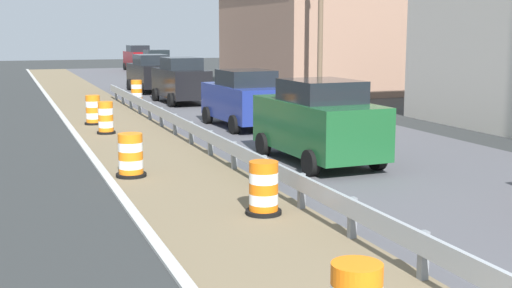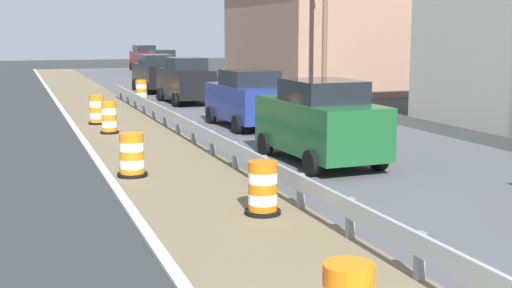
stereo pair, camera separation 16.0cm
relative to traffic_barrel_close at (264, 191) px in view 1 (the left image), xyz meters
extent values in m
cube|color=slate|center=(0.84, -3.95, -0.11)|extent=(0.12, 0.12, 0.70)
cube|color=slate|center=(0.84, -1.92, -0.11)|extent=(0.12, 0.12, 0.70)
cube|color=slate|center=(0.84, 0.12, -0.11)|extent=(0.12, 0.12, 0.70)
cube|color=slate|center=(0.84, 2.15, -0.11)|extent=(0.12, 0.12, 0.70)
cube|color=slate|center=(0.84, 4.18, -0.11)|extent=(0.12, 0.12, 0.70)
cube|color=slate|center=(0.84, 6.21, -0.11)|extent=(0.12, 0.12, 0.70)
cube|color=slate|center=(0.84, 8.25, -0.11)|extent=(0.12, 0.12, 0.70)
cube|color=slate|center=(0.84, 10.28, -0.11)|extent=(0.12, 0.12, 0.70)
cube|color=slate|center=(0.84, 12.31, -0.11)|extent=(0.12, 0.12, 0.70)
cube|color=slate|center=(0.84, 14.34, -0.11)|extent=(0.12, 0.12, 0.70)
cube|color=slate|center=(0.84, 16.38, -0.11)|extent=(0.12, 0.12, 0.70)
cube|color=slate|center=(0.84, 18.41, -0.11)|extent=(0.12, 0.12, 0.70)
cube|color=slate|center=(0.84, 20.44, -0.11)|extent=(0.12, 0.12, 0.70)
cube|color=slate|center=(0.84, 22.47, -0.11)|extent=(0.12, 0.12, 0.70)
cylinder|color=orange|center=(-1.23, -5.74, 0.53)|extent=(0.54, 0.54, 0.22)
cylinder|color=orange|center=(0.00, 0.00, -0.35)|extent=(0.55, 0.55, 0.20)
cylinder|color=white|center=(0.00, 0.00, -0.15)|extent=(0.55, 0.55, 0.20)
cylinder|color=orange|center=(0.00, 0.00, 0.05)|extent=(0.55, 0.55, 0.20)
cylinder|color=white|center=(0.00, 0.00, 0.25)|extent=(0.55, 0.55, 0.20)
cylinder|color=orange|center=(0.00, 0.00, 0.46)|extent=(0.55, 0.55, 0.20)
cylinder|color=black|center=(0.00, 0.00, -0.42)|extent=(0.69, 0.69, 0.08)
cylinder|color=orange|center=(-1.74, 4.21, -0.35)|extent=(0.58, 0.58, 0.21)
cylinder|color=white|center=(-1.74, 4.21, -0.14)|extent=(0.58, 0.58, 0.21)
cylinder|color=orange|center=(-1.74, 4.21, 0.06)|extent=(0.58, 0.58, 0.21)
cylinder|color=white|center=(-1.74, 4.21, 0.27)|extent=(0.58, 0.58, 0.21)
cylinder|color=orange|center=(-1.74, 4.21, 0.48)|extent=(0.58, 0.58, 0.21)
cylinder|color=black|center=(-1.74, 4.21, -0.42)|extent=(0.72, 0.72, 0.08)
cylinder|color=orange|center=(-1.30, 11.29, -0.35)|extent=(0.50, 0.50, 0.22)
cylinder|color=white|center=(-1.30, 11.29, -0.13)|extent=(0.50, 0.50, 0.22)
cylinder|color=orange|center=(-1.30, 11.29, 0.09)|extent=(0.50, 0.50, 0.22)
cylinder|color=white|center=(-1.30, 11.29, 0.31)|extent=(0.50, 0.50, 0.22)
cylinder|color=orange|center=(-1.30, 11.29, 0.52)|extent=(0.50, 0.50, 0.22)
cylinder|color=black|center=(-1.30, 11.29, -0.42)|extent=(0.63, 0.63, 0.08)
cylinder|color=orange|center=(-1.40, 13.77, -0.35)|extent=(0.52, 0.52, 0.22)
cylinder|color=white|center=(-1.40, 13.77, -0.13)|extent=(0.52, 0.52, 0.22)
cylinder|color=orange|center=(-1.40, 13.77, 0.09)|extent=(0.52, 0.52, 0.22)
cylinder|color=white|center=(-1.40, 13.77, 0.30)|extent=(0.52, 0.52, 0.22)
cylinder|color=orange|center=(-1.40, 13.77, 0.52)|extent=(0.52, 0.52, 0.22)
cylinder|color=black|center=(-1.40, 13.77, -0.42)|extent=(0.66, 0.66, 0.08)
cylinder|color=orange|center=(1.70, 21.56, -0.35)|extent=(0.55, 0.55, 0.21)
cylinder|color=white|center=(1.70, 21.56, -0.14)|extent=(0.55, 0.55, 0.21)
cylinder|color=orange|center=(1.70, 21.56, 0.06)|extent=(0.55, 0.55, 0.21)
cylinder|color=white|center=(1.70, 21.56, 0.27)|extent=(0.55, 0.55, 0.21)
cylinder|color=orange|center=(1.70, 21.56, 0.48)|extent=(0.55, 0.55, 0.21)
cylinder|color=black|center=(1.70, 21.56, -0.42)|extent=(0.69, 0.69, 0.08)
cube|color=black|center=(3.43, 26.41, 0.48)|extent=(1.93, 4.61, 1.24)
cube|color=black|center=(3.43, 26.23, 1.38)|extent=(1.68, 2.14, 0.56)
cylinder|color=black|center=(2.48, 27.89, -0.14)|extent=(0.24, 0.65, 0.64)
cylinder|color=black|center=(4.29, 27.94, -0.14)|extent=(0.24, 0.65, 0.64)
cylinder|color=black|center=(2.57, 24.89, -0.14)|extent=(0.24, 0.65, 0.64)
cylinder|color=black|center=(4.37, 24.94, -0.14)|extent=(0.24, 0.65, 0.64)
cube|color=#195128|center=(7.08, 41.24, 0.41)|extent=(1.91, 4.53, 1.09)
cube|color=black|center=(7.08, 41.42, 1.23)|extent=(1.70, 2.09, 0.56)
cylinder|color=black|center=(8.03, 39.76, -0.14)|extent=(0.23, 0.64, 0.64)
cylinder|color=black|center=(6.16, 39.74, -0.14)|extent=(0.23, 0.64, 0.64)
cylinder|color=black|center=(8.00, 42.73, -0.14)|extent=(0.23, 0.64, 0.64)
cylinder|color=black|center=(6.13, 42.71, -0.14)|extent=(0.23, 0.64, 0.64)
cube|color=navy|center=(3.60, 11.11, 0.46)|extent=(2.01, 4.29, 1.19)
cube|color=black|center=(3.61, 10.94, 1.33)|extent=(1.74, 2.00, 0.56)
cylinder|color=black|center=(2.62, 12.46, -0.14)|extent=(0.25, 0.65, 0.64)
cylinder|color=black|center=(4.47, 12.53, -0.14)|extent=(0.25, 0.65, 0.64)
cylinder|color=black|center=(2.74, 9.68, -0.14)|extent=(0.25, 0.65, 0.64)
cylinder|color=black|center=(4.58, 9.75, -0.14)|extent=(0.25, 0.65, 0.64)
cube|color=maroon|center=(6.79, 47.33, 0.53)|extent=(1.98, 4.32, 1.33)
cube|color=black|center=(6.79, 47.50, 1.47)|extent=(1.71, 2.02, 0.56)
cylinder|color=black|center=(7.76, 45.96, -0.14)|extent=(0.24, 0.65, 0.64)
cylinder|color=black|center=(5.93, 45.90, -0.14)|extent=(0.24, 0.65, 0.64)
cylinder|color=black|center=(7.66, 48.77, -0.14)|extent=(0.24, 0.65, 0.64)
cylinder|color=black|center=(5.83, 48.70, -0.14)|extent=(0.24, 0.65, 0.64)
cube|color=black|center=(3.51, 19.86, 0.52)|extent=(1.92, 4.35, 1.32)
cube|color=black|center=(3.52, 19.69, 1.46)|extent=(1.66, 2.03, 0.56)
cylinder|color=black|center=(2.58, 21.24, -0.14)|extent=(0.24, 0.65, 0.64)
cylinder|color=black|center=(4.34, 21.30, -0.14)|extent=(0.24, 0.65, 0.64)
cylinder|color=black|center=(2.68, 18.41, -0.14)|extent=(0.24, 0.65, 0.64)
cylinder|color=black|center=(4.45, 18.48, -0.14)|extent=(0.24, 0.65, 0.64)
cube|color=#195128|center=(3.18, 4.23, 0.52)|extent=(2.00, 4.44, 1.31)
cube|color=black|center=(3.18, 4.05, 1.45)|extent=(1.74, 2.07, 0.56)
cylinder|color=black|center=(2.20, 5.64, -0.14)|extent=(0.24, 0.65, 0.64)
cylinder|color=black|center=(4.06, 5.70, -0.14)|extent=(0.24, 0.65, 0.64)
cylinder|color=black|center=(2.29, 2.75, -0.14)|extent=(0.24, 0.65, 0.64)
cylinder|color=black|center=(4.15, 2.81, -0.14)|extent=(0.24, 0.65, 0.64)
cube|color=#93705B|center=(12.10, 24.42, 2.38)|extent=(6.60, 11.89, 5.67)
cylinder|color=brown|center=(9.21, 16.42, 3.37)|extent=(0.24, 0.24, 7.65)
camera|label=1|loc=(-4.50, -11.47, 2.97)|focal=47.06mm
camera|label=2|loc=(-4.35, -11.52, 2.97)|focal=47.06mm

